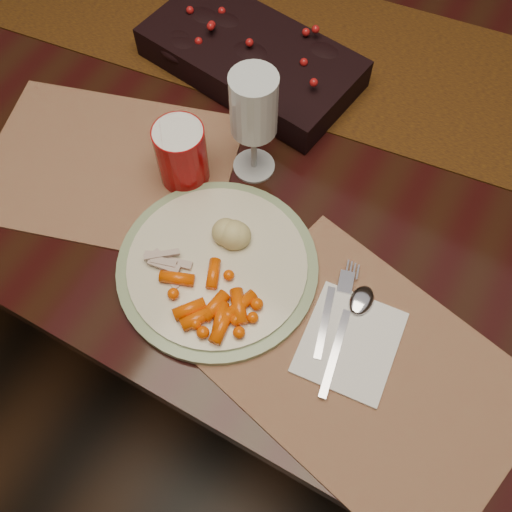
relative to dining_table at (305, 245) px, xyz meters
The scene contains 15 objects.
floor 0.38m from the dining_table, ahead, with size 5.00×5.00×0.00m, color black.
dining_table is the anchor object (origin of this frame).
table_runner 0.42m from the dining_table, 104.69° to the left, with size 1.73×0.36×0.00m, color #523004.
centerpiece 0.46m from the dining_table, 156.29° to the left, with size 0.38×0.20×0.08m, color black, non-canonical shape.
placemat_main 0.56m from the dining_table, 54.99° to the right, with size 0.41×0.30×0.00m, color brown.
placemat_second 0.52m from the dining_table, 141.92° to the right, with size 0.40×0.30×0.00m, color brown.
dinner_plate 0.49m from the dining_table, 95.22° to the right, with size 0.30×0.30×0.02m, color beige.
baby_carrots 0.54m from the dining_table, 92.14° to the right, with size 0.12×0.10×0.02m, color #EF5002, non-canonical shape.
mashed_potatoes 0.49m from the dining_table, 99.42° to the right, with size 0.08×0.07×0.05m, color #D8BA7C, non-canonical shape.
turkey_shreds 0.54m from the dining_table, 105.96° to the right, with size 0.07×0.06×0.02m, color tan, non-canonical shape.
napkin 0.53m from the dining_table, 57.89° to the right, with size 0.13×0.15×0.01m, color white.
fork 0.50m from the dining_table, 62.00° to the right, with size 0.02×0.14×0.00m, color silver, non-canonical shape.
spoon 0.53m from the dining_table, 59.28° to the right, with size 0.03×0.16×0.00m, color #AAA9C4, non-canonical shape.
red_cup 0.50m from the dining_table, 132.01° to the right, with size 0.08×0.08×0.11m, color #980507.
wine_glass 0.49m from the dining_table, 124.36° to the right, with size 0.07×0.07×0.20m, color silver, non-canonical shape.
Camera 1 is at (0.21, -0.60, 1.52)m, focal length 40.00 mm.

